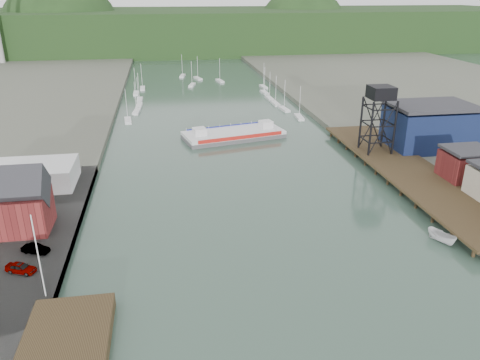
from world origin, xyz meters
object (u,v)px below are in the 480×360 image
object	(u,v)px
lift_tower	(381,97)
harbor_building	(11,206)
car_west_a	(21,268)
motorboat	(442,237)
chain_ferry	(234,134)

from	to	relation	value
lift_tower	harbor_building	bearing A→B (deg)	-160.02
lift_tower	car_west_a	size ratio (longest dim) A/B	3.61
harbor_building	car_west_a	world-z (taller)	harbor_building
harbor_building	lift_tower	distance (m)	82.49
lift_tower	motorboat	distance (m)	44.12
chain_ferry	lift_tower	bearing A→B (deg)	-48.51
motorboat	car_west_a	distance (m)	66.04
harbor_building	motorboat	size ratio (longest dim) A/B	2.26
harbor_building	chain_ferry	world-z (taller)	harbor_building
lift_tower	car_west_a	world-z (taller)	lift_tower
harbor_building	lift_tower	world-z (taller)	lift_tower
harbor_building	car_west_a	bearing A→B (deg)	-72.14
motorboat	chain_ferry	bearing A→B (deg)	90.00
car_west_a	harbor_building	bearing A→B (deg)	40.91
motorboat	lift_tower	bearing A→B (deg)	59.33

